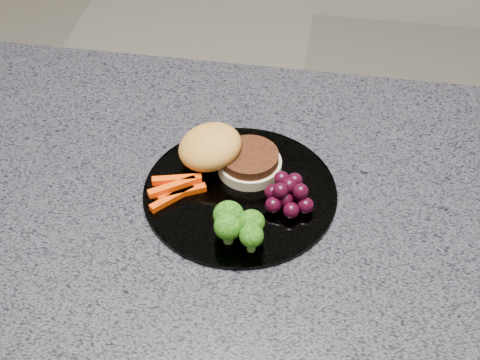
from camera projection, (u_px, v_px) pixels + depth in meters
name	position (u px, v px, depth m)	size (l,w,h in m)	color
countertop	(242.00, 205.00, 0.91)	(1.20, 0.60, 0.04)	#45454E
plate	(240.00, 192.00, 0.90)	(0.26, 0.26, 0.01)	white
burger	(224.00, 155.00, 0.91)	(0.14, 0.09, 0.05)	beige
carrot_sticks	(176.00, 189.00, 0.89)	(0.07, 0.07, 0.02)	#FF4304
broccoli	(237.00, 224.00, 0.82)	(0.07, 0.06, 0.05)	#548530
grape_bunch	(289.00, 193.00, 0.87)	(0.07, 0.07, 0.04)	black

